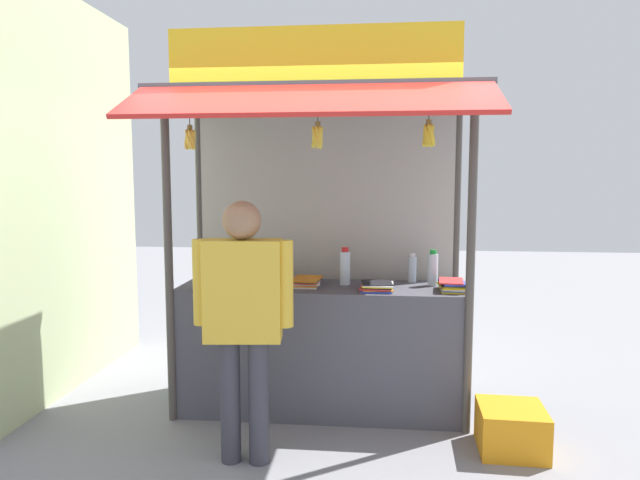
{
  "coord_description": "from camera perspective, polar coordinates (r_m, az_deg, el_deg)",
  "views": [
    {
      "loc": [
        0.43,
        -4.19,
        1.77
      ],
      "look_at": [
        0.0,
        0.0,
        1.31
      ],
      "focal_mm": 31.68,
      "sensor_mm": 36.0,
      "label": 1
    }
  ],
  "objects": [
    {
      "name": "neighbour_wall",
      "position": [
        5.21,
        -24.71,
        4.26
      ],
      "size": [
        0.2,
        2.4,
        3.29
      ],
      "primitive_type": "cube",
      "color": "#BECE96",
      "rests_on": "ground"
    },
    {
      "name": "water_bottle_center",
      "position": [
        4.53,
        -11.33,
        -2.78
      ],
      "size": [
        0.07,
        0.07,
        0.24
      ],
      "color": "silver",
      "rests_on": "stall_counter"
    },
    {
      "name": "magazine_stack_far_right",
      "position": [
        4.3,
        -1.48,
        -4.22
      ],
      "size": [
        0.25,
        0.33,
        0.06
      ],
      "color": "white",
      "rests_on": "stall_counter"
    },
    {
      "name": "magazine_stack_back_right",
      "position": [
        4.12,
        5.77,
        -4.7
      ],
      "size": [
        0.25,
        0.25,
        0.06
      ],
      "color": "blue",
      "rests_on": "stall_counter"
    },
    {
      "name": "water_bottle_rear_center",
      "position": [
        4.49,
        9.32,
        -2.86
      ],
      "size": [
        0.06,
        0.06,
        0.23
      ],
      "color": "silver",
      "rests_on": "stall_counter"
    },
    {
      "name": "water_bottle_mid_left",
      "position": [
        4.32,
        -4.81,
        -2.97
      ],
      "size": [
        0.07,
        0.07,
        0.26
      ],
      "color": "silver",
      "rests_on": "stall_counter"
    },
    {
      "name": "stall_structure",
      "position": [
        4.32,
        0.14,
        4.62
      ],
      "size": [
        2.32,
        1.48,
        2.75
      ],
      "color": "#4C4742",
      "rests_on": "ground"
    },
    {
      "name": "magazine_stack_front_left",
      "position": [
        4.2,
        13.21,
        -4.49
      ],
      "size": [
        0.21,
        0.29,
        0.08
      ],
      "color": "yellow",
      "rests_on": "stall_counter"
    },
    {
      "name": "banana_bunch_rightmost",
      "position": [
        3.81,
        -0.26,
        10.39
      ],
      "size": [
        0.1,
        0.11,
        0.3
      ],
      "color": "#332D23"
    },
    {
      "name": "plastic_crate",
      "position": [
        4.08,
        18.76,
        -17.62
      ],
      "size": [
        0.43,
        0.43,
        0.29
      ],
      "primitive_type": "cube",
      "rotation": [
        0.0,
        0.0,
        -0.04
      ],
      "color": "orange",
      "rests_on": "ground"
    },
    {
      "name": "banana_bunch_leftmost",
      "position": [
        3.8,
        10.93,
        10.38
      ],
      "size": [
        0.11,
        0.11,
        0.29
      ],
      "color": "#332D23"
    },
    {
      "name": "water_bottle_mid_right",
      "position": [
        4.45,
        -5.51,
        -2.44
      ],
      "size": [
        0.08,
        0.08,
        0.3
      ],
      "color": "silver",
      "rests_on": "stall_counter"
    },
    {
      "name": "ground_plane",
      "position": [
        4.57,
        0.0,
        -16.62
      ],
      "size": [
        20.0,
        20.0,
        0.0
      ],
      "primitive_type": "plane",
      "color": "gray"
    },
    {
      "name": "water_bottle_left",
      "position": [
        4.36,
        11.33,
        -2.88
      ],
      "size": [
        0.08,
        0.08,
        0.27
      ],
      "color": "silver",
      "rests_on": "stall_counter"
    },
    {
      "name": "magazine_stack_right",
      "position": [
        4.22,
        -9.8,
        -4.28
      ],
      "size": [
        0.24,
        0.31,
        0.09
      ],
      "color": "yellow",
      "rests_on": "stall_counter"
    },
    {
      "name": "water_bottle_far_left",
      "position": [
        4.32,
        2.55,
        -2.76
      ],
      "size": [
        0.08,
        0.08,
        0.29
      ],
      "color": "silver",
      "rests_on": "stall_counter"
    },
    {
      "name": "banana_bunch_inner_right",
      "position": [
        3.99,
        -12.97,
        9.92
      ],
      "size": [
        0.09,
        0.09,
        0.3
      ],
      "color": "#332D23"
    },
    {
      "name": "stall_counter",
      "position": [
        4.4,
        0.0,
        -10.83
      ],
      "size": [
        2.12,
        0.63,
        0.96
      ],
      "primitive_type": "cube",
      "color": "#4C4C56",
      "rests_on": "ground"
    },
    {
      "name": "vendor_person",
      "position": [
        3.5,
        -7.78,
        -6.79
      ],
      "size": [
        0.62,
        0.24,
        1.64
      ],
      "rotation": [
        0.0,
        0.0,
        0.1
      ],
      "color": "#383842",
      "rests_on": "ground"
    }
  ]
}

